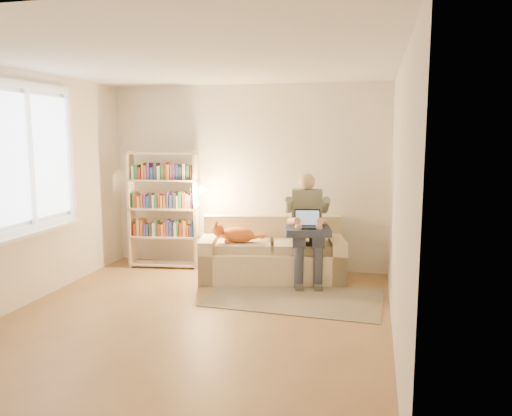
% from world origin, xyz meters
% --- Properties ---
extents(floor, '(4.50, 4.50, 0.00)m').
position_xyz_m(floor, '(0.00, 0.00, 0.00)').
color(floor, olive).
rests_on(floor, ground).
extents(ceiling, '(4.00, 4.50, 0.02)m').
position_xyz_m(ceiling, '(0.00, 0.00, 2.60)').
color(ceiling, white).
rests_on(ceiling, wall_back).
extents(wall_left, '(0.02, 4.50, 2.60)m').
position_xyz_m(wall_left, '(-2.00, 0.00, 1.30)').
color(wall_left, silver).
rests_on(wall_left, floor).
extents(wall_right, '(0.02, 4.50, 2.60)m').
position_xyz_m(wall_right, '(2.00, 0.00, 1.30)').
color(wall_right, silver).
rests_on(wall_right, floor).
extents(wall_back, '(4.00, 0.02, 2.60)m').
position_xyz_m(wall_back, '(0.00, 2.25, 1.30)').
color(wall_back, silver).
rests_on(wall_back, floor).
extents(wall_front, '(4.00, 0.02, 2.60)m').
position_xyz_m(wall_front, '(0.00, -2.25, 1.30)').
color(wall_front, silver).
rests_on(wall_front, floor).
extents(window, '(0.12, 1.52, 1.69)m').
position_xyz_m(window, '(-1.95, 0.20, 1.38)').
color(window, white).
rests_on(window, wall_left).
extents(sofa, '(2.01, 1.21, 0.80)m').
position_xyz_m(sofa, '(0.48, 1.74, 0.29)').
color(sofa, beige).
rests_on(sofa, floor).
extents(person, '(0.51, 0.69, 1.41)m').
position_xyz_m(person, '(0.95, 1.69, 0.78)').
color(person, gray).
rests_on(person, sofa).
extents(cat, '(0.65, 0.33, 0.25)m').
position_xyz_m(cat, '(0.06, 1.53, 0.61)').
color(cat, orange).
rests_on(cat, sofa).
extents(blanket, '(0.65, 0.57, 0.09)m').
position_xyz_m(blanket, '(0.97, 1.55, 0.69)').
color(blanket, '#283046').
rests_on(blanket, person).
extents(laptop, '(0.38, 0.34, 0.28)m').
position_xyz_m(laptop, '(0.97, 1.56, 0.79)').
color(laptop, black).
rests_on(laptop, blanket).
extents(bookshelf, '(1.13, 0.38, 1.67)m').
position_xyz_m(bookshelf, '(-1.13, 1.90, 0.92)').
color(bookshelf, beige).
rests_on(bookshelf, floor).
extents(rug, '(2.06, 1.28, 0.01)m').
position_xyz_m(rug, '(0.92, 0.96, 0.01)').
color(rug, gray).
rests_on(rug, floor).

